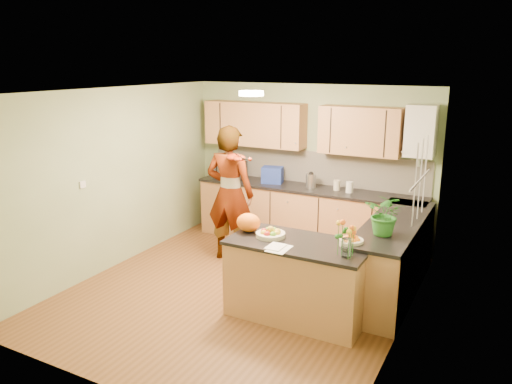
% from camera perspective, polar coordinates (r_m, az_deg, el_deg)
% --- Properties ---
extents(floor, '(4.50, 4.50, 0.00)m').
position_cam_1_polar(floor, '(6.48, -1.78, -11.22)').
color(floor, brown).
rests_on(floor, ground).
extents(ceiling, '(4.00, 4.50, 0.02)m').
position_cam_1_polar(ceiling, '(5.84, -1.97, 11.44)').
color(ceiling, white).
rests_on(ceiling, wall_back).
extents(wall_back, '(4.00, 0.02, 2.50)m').
position_cam_1_polar(wall_back, '(8.02, 6.13, 3.24)').
color(wall_back, gray).
rests_on(wall_back, floor).
extents(wall_front, '(4.00, 0.02, 2.50)m').
position_cam_1_polar(wall_front, '(4.33, -16.89, -7.37)').
color(wall_front, gray).
rests_on(wall_front, floor).
extents(wall_left, '(0.02, 4.50, 2.50)m').
position_cam_1_polar(wall_left, '(7.22, -15.81, 1.48)').
color(wall_left, gray).
rests_on(wall_left, floor).
extents(wall_right, '(0.02, 4.50, 2.50)m').
position_cam_1_polar(wall_right, '(5.37, 17.02, -3.07)').
color(wall_right, gray).
rests_on(wall_right, floor).
extents(back_counter, '(3.64, 0.62, 0.94)m').
position_cam_1_polar(back_counter, '(7.91, 5.83, -2.75)').
color(back_counter, '#A16A40').
rests_on(back_counter, floor).
extents(right_counter, '(0.62, 2.24, 0.94)m').
position_cam_1_polar(right_counter, '(6.47, 15.38, -7.24)').
color(right_counter, '#A16A40').
rests_on(right_counter, floor).
extents(splashback, '(3.60, 0.02, 0.52)m').
position_cam_1_polar(splashback, '(7.98, 6.75, 2.80)').
color(splashback, beige).
rests_on(splashback, back_counter).
extents(upper_cabinets, '(3.20, 0.34, 0.70)m').
position_cam_1_polar(upper_cabinets, '(7.83, 4.58, 7.45)').
color(upper_cabinets, '#A16A40').
rests_on(upper_cabinets, wall_back).
extents(boiler, '(0.40, 0.30, 0.86)m').
position_cam_1_polar(boiler, '(7.31, 18.33, 6.61)').
color(boiler, silver).
rests_on(boiler, wall_back).
extents(window_right, '(0.01, 1.30, 1.05)m').
position_cam_1_polar(window_right, '(5.87, 18.32, 1.34)').
color(window_right, silver).
rests_on(window_right, wall_right).
extents(light_switch, '(0.02, 0.09, 0.09)m').
position_cam_1_polar(light_switch, '(6.79, -19.21, 0.83)').
color(light_switch, silver).
rests_on(light_switch, wall_left).
extents(ceiling_lamp, '(0.30, 0.30, 0.07)m').
position_cam_1_polar(ceiling_lamp, '(6.10, -0.54, 11.22)').
color(ceiling_lamp, '#FFEABF').
rests_on(ceiling_lamp, ceiling).
extents(peninsula_island, '(1.57, 0.80, 0.90)m').
position_cam_1_polar(peninsula_island, '(5.74, 4.82, -9.88)').
color(peninsula_island, '#A16A40').
rests_on(peninsula_island, floor).
extents(fruit_dish, '(0.33, 0.33, 0.12)m').
position_cam_1_polar(fruit_dish, '(5.68, 1.67, -4.68)').
color(fruit_dish, beige).
rests_on(fruit_dish, peninsula_island).
extents(orange_bowl, '(0.26, 0.26, 0.15)m').
position_cam_1_polar(orange_bowl, '(5.50, 10.85, -5.43)').
color(orange_bowl, beige).
rests_on(orange_bowl, peninsula_island).
extents(flower_vase, '(0.23, 0.23, 0.43)m').
position_cam_1_polar(flower_vase, '(5.12, 10.40, -4.32)').
color(flower_vase, silver).
rests_on(flower_vase, peninsula_island).
extents(orange_bag, '(0.32, 0.28, 0.22)m').
position_cam_1_polar(orange_bag, '(5.84, -0.87, -3.50)').
color(orange_bag, orange).
rests_on(orange_bag, peninsula_island).
extents(papers, '(0.21, 0.29, 0.01)m').
position_cam_1_polar(papers, '(5.34, 2.66, -6.46)').
color(papers, white).
rests_on(papers, peninsula_island).
extents(violinist, '(0.76, 0.53, 1.98)m').
position_cam_1_polar(violinist, '(7.16, -2.99, -0.22)').
color(violinist, '#E5AD8C').
rests_on(violinist, floor).
extents(violin, '(0.71, 0.62, 0.18)m').
position_cam_1_polar(violin, '(6.75, -2.55, 4.03)').
color(violin, '#580C05').
rests_on(violin, violinist).
extents(microwave, '(0.51, 0.35, 0.28)m').
position_cam_1_polar(microwave, '(8.35, -3.05, 2.56)').
color(microwave, silver).
rests_on(microwave, back_counter).
extents(blue_box, '(0.37, 0.31, 0.26)m').
position_cam_1_polar(blue_box, '(8.00, 1.89, 1.97)').
color(blue_box, navy).
rests_on(blue_box, back_counter).
extents(kettle, '(0.16, 0.16, 0.29)m').
position_cam_1_polar(kettle, '(7.74, 6.30, 1.37)').
color(kettle, '#BCBCC1').
rests_on(kettle, back_counter).
extents(jar_cream, '(0.12, 0.12, 0.16)m').
position_cam_1_polar(jar_cream, '(7.64, 9.22, 0.77)').
color(jar_cream, beige).
rests_on(jar_cream, back_counter).
extents(jar_white, '(0.14, 0.14, 0.17)m').
position_cam_1_polar(jar_white, '(7.53, 10.64, 0.55)').
color(jar_white, silver).
rests_on(jar_white, back_counter).
extents(potted_plant, '(0.47, 0.42, 0.49)m').
position_cam_1_polar(potted_plant, '(5.74, 14.64, -2.48)').
color(potted_plant, '#296F25').
rests_on(potted_plant, right_counter).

